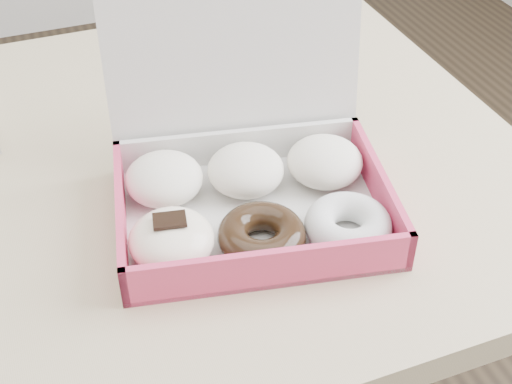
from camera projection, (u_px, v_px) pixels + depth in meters
name	position (u px, v px, depth m)	size (l,w,h in m)	color
table	(71.00, 229.00, 0.93)	(1.20, 0.80, 0.75)	tan
donut_box	(248.00, 186.00, 0.82)	(0.35, 0.32, 0.22)	silver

